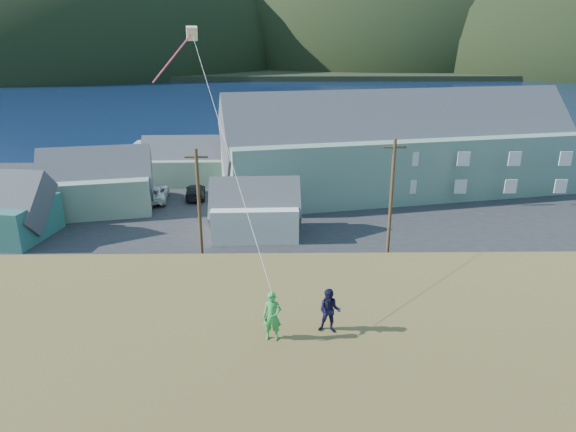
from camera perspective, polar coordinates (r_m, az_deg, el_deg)
The scene contains 15 objects.
ground at distance 36.90m, azimuth -5.99°, elevation -6.72°, with size 900.00×900.00×0.00m, color #0A1638.
grass_strip at distance 35.10m, azimuth -6.27°, elevation -8.08°, with size 110.00×8.00×0.10m, color #4C3D19.
waterfront_lot at distance 52.65m, azimuth -4.44°, elevation 1.45°, with size 72.00×36.00×0.12m, color #28282B.
wharf at distance 75.28m, azimuth -8.01°, elevation 7.05°, with size 26.00×14.00×0.90m, color gray.
far_shore at distance 363.37m, azimuth -1.42°, elevation 16.84°, with size 900.00×320.00×2.00m, color black.
far_hills at distance 314.40m, azimuth 5.28°, elevation 16.58°, with size 760.00×265.00×143.00m.
lodge at distance 56.57m, azimuth 12.37°, elevation 7.58°, with size 39.09×18.12×13.27m.
shed_palegreen_near at distance 52.62m, azimuth -20.48°, elevation 3.42°, with size 11.50×8.53×7.57m.
shed_white at distance 43.36m, azimuth -3.68°, elevation 0.71°, with size 7.76×5.30×6.06m.
shed_palegreen_far at distance 60.51m, azimuth -11.27°, elevation 5.93°, with size 10.02×5.86×6.65m.
utility_poles at distance 36.87m, azimuth -10.16°, elevation 0.87°, with size 28.85×0.24×9.45m.
parked_cars at distance 57.56m, azimuth -14.93°, elevation 3.23°, with size 15.75×12.55×1.57m.
kite_flyer_green at distance 16.02m, azimuth -1.77°, elevation -11.09°, with size 0.58×0.38×1.59m, color green.
kite_flyer_navy at distance 16.46m, azimuth 4.64°, elevation -10.48°, with size 0.72×0.56×1.48m, color black.
kite_rig at distance 22.81m, azimuth -10.81°, elevation 18.59°, with size 2.35×4.79×12.21m.
Camera 1 is at (3.35, -33.04, 16.08)m, focal length 32.00 mm.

